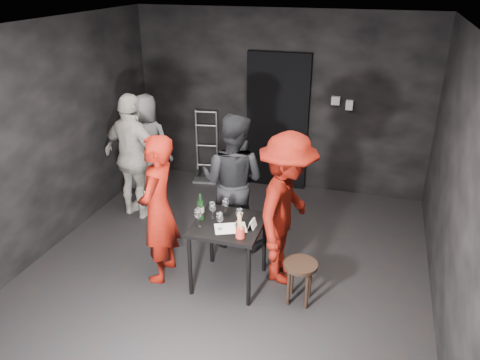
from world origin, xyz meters
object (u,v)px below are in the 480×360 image
(man_maroon, at_px, (287,199))
(server_red, at_px, (158,201))
(woman_black, at_px, (233,173))
(bystander_grey, at_px, (146,143))
(tasting_table, at_px, (228,231))
(wine_bottle, at_px, (201,209))
(stool, at_px, (300,271))
(bystander_cream, at_px, (133,147))
(hand_truck, at_px, (207,167))
(breadstick_cup, at_px, (240,226))

(man_maroon, bearing_deg, server_red, 111.10)
(woman_black, bearing_deg, bystander_grey, -27.11)
(tasting_table, height_order, wine_bottle, wine_bottle)
(stool, xyz_separation_m, wine_bottle, (-1.12, 0.10, 0.49))
(tasting_table, bearing_deg, wine_bottle, 178.75)
(stool, height_order, bystander_cream, bystander_cream)
(stool, height_order, server_red, server_red)
(stool, bearing_deg, server_red, 179.77)
(man_maroon, xyz_separation_m, wine_bottle, (-0.87, -0.28, -0.11))
(hand_truck, distance_m, bystander_grey, 1.12)
(man_maroon, relative_size, wine_bottle, 6.53)
(server_red, xyz_separation_m, bystander_grey, (-1.17, 1.97, -0.15))
(tasting_table, distance_m, man_maroon, 0.71)
(wine_bottle, bearing_deg, stool, -5.24)
(breadstick_cup, bearing_deg, bystander_cream, 144.95)
(tasting_table, distance_m, woman_black, 0.90)
(man_maroon, bearing_deg, stool, -142.03)
(tasting_table, bearing_deg, bystander_cream, 146.95)
(breadstick_cup, bearing_deg, woman_black, 111.62)
(tasting_table, bearing_deg, woman_black, 104.49)
(hand_truck, height_order, server_red, server_red)
(hand_truck, distance_m, server_red, 2.76)
(stool, distance_m, woman_black, 1.48)
(server_red, relative_size, wine_bottle, 6.27)
(man_maroon, height_order, bystander_grey, man_maroon)
(tasting_table, bearing_deg, breadstick_cup, -48.48)
(man_maroon, bearing_deg, breadstick_cup, 150.51)
(stool, bearing_deg, tasting_table, 173.23)
(woman_black, bearing_deg, wine_bottle, 87.58)
(woman_black, height_order, bystander_cream, bystander_cream)
(woman_black, bearing_deg, breadstick_cup, 116.23)
(server_red, height_order, breadstick_cup, server_red)
(tasting_table, xyz_separation_m, woman_black, (-0.21, 0.81, 0.31))
(tasting_table, distance_m, server_red, 0.82)
(woman_black, distance_m, breadstick_cup, 1.13)
(hand_truck, bearing_deg, breadstick_cup, -72.75)
(hand_truck, relative_size, woman_black, 0.61)
(man_maroon, height_order, wine_bottle, man_maroon)
(bystander_grey, bearing_deg, breadstick_cup, 130.40)
(bystander_cream, bearing_deg, wine_bottle, 157.09)
(server_red, bearing_deg, bystander_cream, -146.21)
(server_red, bearing_deg, bystander_grey, -153.75)
(server_red, relative_size, woman_black, 0.98)
(tasting_table, distance_m, bystander_cream, 2.08)
(stool, height_order, man_maroon, man_maroon)
(stool, xyz_separation_m, breadstick_cup, (-0.60, -0.13, 0.50))
(stool, relative_size, bystander_cream, 0.23)
(server_red, relative_size, bystander_grey, 1.20)
(bystander_cream, xyz_separation_m, bystander_grey, (-0.22, 0.77, -0.23))
(stool, distance_m, bystander_grey, 3.41)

